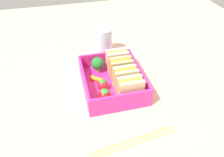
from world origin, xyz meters
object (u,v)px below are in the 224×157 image
(sandwich_center_left, at_px, (121,68))
(sandwich_center, at_px, (125,78))
(strawberry_far_left, at_px, (103,85))
(strawberry_left, at_px, (105,96))
(broccoli_floret, at_px, (98,64))
(drinking_glass, at_px, (103,42))
(sandwich_center_right, at_px, (130,89))
(sandwich_left, at_px, (117,60))
(chopstick_pair, at_px, (132,141))
(carrot_stick_far_left, at_px, (98,79))

(sandwich_center_left, bearing_deg, sandwich_center, 0.00)
(strawberry_far_left, distance_m, strawberry_left, 0.04)
(broccoli_floret, height_order, strawberry_left, broccoli_floret)
(sandwich_center_left, height_order, broccoli_floret, sandwich_center_left)
(sandwich_center, xyz_separation_m, drinking_glass, (-0.18, -0.02, 0.00))
(broccoli_floret, bearing_deg, strawberry_left, -3.07)
(sandwich_center_left, relative_size, sandwich_center_right, 1.00)
(sandwich_center_right, bearing_deg, strawberry_far_left, -127.01)
(strawberry_far_left, bearing_deg, sandwich_center_right, 52.99)
(sandwich_center_left, bearing_deg, drinking_glass, -172.67)
(sandwich_center_right, height_order, strawberry_far_left, sandwich_center_right)
(broccoli_floret, relative_size, strawberry_left, 1.17)
(sandwich_left, xyz_separation_m, broccoli_floret, (0.00, -0.05, -0.00))
(strawberry_far_left, relative_size, strawberry_left, 0.89)
(sandwich_center_right, distance_m, strawberry_far_left, 0.07)
(broccoli_floret, bearing_deg, strawberry_far_left, -2.02)
(strawberry_left, xyz_separation_m, drinking_glass, (-0.21, 0.04, 0.01))
(sandwich_center_right, xyz_separation_m, chopstick_pair, (0.11, -0.03, -0.04))
(carrot_stick_far_left, xyz_separation_m, strawberry_far_left, (0.03, 0.01, 0.01))
(strawberry_far_left, bearing_deg, sandwich_center_left, 123.14)
(broccoli_floret, xyz_separation_m, chopstick_pair, (0.23, 0.02, -0.03))
(sandwich_center, xyz_separation_m, strawberry_left, (0.04, -0.06, -0.01))
(strawberry_far_left, xyz_separation_m, strawberry_left, (0.04, -0.00, 0.00))
(sandwich_center_left, relative_size, strawberry_left, 1.59)
(strawberry_far_left, bearing_deg, chopstick_pair, 9.28)
(sandwich_left, height_order, drinking_glass, drinking_glass)
(strawberry_far_left, bearing_deg, sandwich_left, 143.60)
(sandwich_center_left, bearing_deg, strawberry_left, -38.10)
(sandwich_center, distance_m, strawberry_left, 0.07)
(sandwich_center, bearing_deg, sandwich_left, 180.00)
(sandwich_center, distance_m, carrot_stick_far_left, 0.08)
(chopstick_pair, bearing_deg, sandwich_center_left, 170.74)
(sandwich_left, distance_m, broccoli_floret, 0.05)
(sandwich_left, distance_m, sandwich_center_right, 0.12)
(carrot_stick_far_left, distance_m, chopstick_pair, 0.19)
(sandwich_center, bearing_deg, chopstick_pair, -11.62)
(carrot_stick_far_left, relative_size, strawberry_far_left, 1.10)
(sandwich_center, bearing_deg, broccoli_floret, -145.38)
(chopstick_pair, bearing_deg, broccoli_floret, -174.38)
(broccoli_floret, bearing_deg, sandwich_center_right, 24.58)
(sandwich_center_right, height_order, carrot_stick_far_left, sandwich_center_right)
(sandwich_left, bearing_deg, sandwich_center_right, 0.00)
(sandwich_center_right, distance_m, chopstick_pair, 0.12)
(sandwich_center_right, relative_size, drinking_glass, 0.67)
(strawberry_far_left, height_order, chopstick_pair, strawberry_far_left)
(broccoli_floret, height_order, chopstick_pair, broccoli_floret)
(broccoli_floret, distance_m, chopstick_pair, 0.23)
(broccoli_floret, bearing_deg, carrot_stick_far_left, -11.91)
(sandwich_left, relative_size, broccoli_floret, 1.36)
(carrot_stick_far_left, relative_size, drinking_glass, 0.42)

